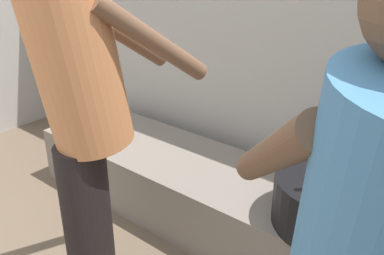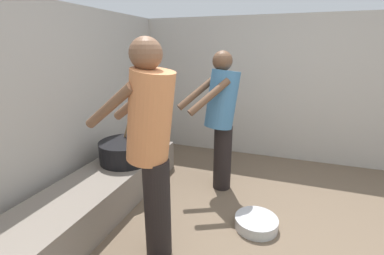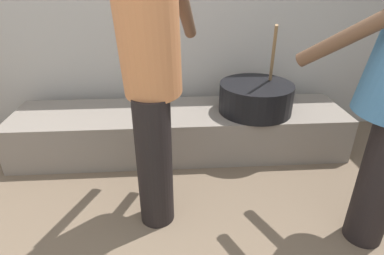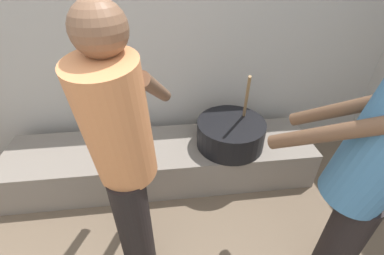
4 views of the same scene
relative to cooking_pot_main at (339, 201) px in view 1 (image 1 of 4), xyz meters
The scene contains 4 objects.
block_enclosure_rear 1.02m from the cooking_pot_main, 140.14° to the left, with size 4.83×0.20×1.97m, color #ADA8A0.
hearth_ledge 0.66m from the cooking_pot_main, behind, with size 2.63×0.60×0.36m, color slate.
cooking_pot_main is the anchor object (origin of this frame).
cook_in_orange_shirt 1.15m from the cooking_pot_main, 136.04° to the right, with size 0.45×0.72×1.63m.
Camera 1 is at (1.16, 0.15, 1.49)m, focal length 39.08 mm.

